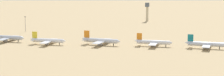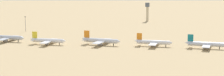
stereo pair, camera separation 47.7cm
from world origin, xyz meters
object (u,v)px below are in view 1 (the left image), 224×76
(control_tower, at_px, (147,10))
(parked_jet_yellow_2, at_px, (48,41))
(parked_jet_orange_4, at_px, (153,42))
(light_pole_mid, at_px, (25,23))
(parked_jet_orange_3, at_px, (101,41))
(parked_jet_teal_5, at_px, (205,44))
(parked_jet_orange_1, at_px, (7,37))

(control_tower, bearing_deg, parked_jet_yellow_2, -106.72)
(parked_jet_orange_4, height_order, light_pole_mid, light_pole_mid)
(parked_jet_orange_3, bearing_deg, light_pole_mid, 153.99)
(parked_jet_orange_3, relative_size, parked_jet_teal_5, 1.06)
(light_pole_mid, bearing_deg, parked_jet_orange_4, -25.05)
(parked_jet_orange_4, xyz_separation_m, light_pole_mid, (-142.23, 66.49, 5.60))
(parked_jet_orange_3, xyz_separation_m, parked_jet_orange_4, (44.54, 2.24, -0.35))
(light_pole_mid, bearing_deg, control_tower, 48.22)
(parked_jet_orange_4, bearing_deg, light_pole_mid, 158.05)
(parked_jet_yellow_2, xyz_separation_m, control_tower, (60.99, 203.01, 10.85))
(parked_jet_orange_1, bearing_deg, control_tower, 67.64)
(parked_jet_yellow_2, bearing_deg, light_pole_mid, 126.73)
(parked_jet_orange_4, distance_m, control_tower, 196.12)
(parked_jet_orange_1, distance_m, parked_jet_yellow_2, 42.62)
(parked_jet_teal_5, bearing_deg, parked_jet_yellow_2, -171.96)
(parked_jet_orange_3, bearing_deg, control_tower, 94.46)
(parked_jet_orange_4, relative_size, parked_jet_teal_5, 0.96)
(parked_jet_orange_3, xyz_separation_m, light_pole_mid, (-97.69, 68.73, 5.25))
(parked_jet_orange_1, relative_size, parked_jet_teal_5, 1.03)
(parked_jet_orange_4, height_order, control_tower, control_tower)
(parked_jet_orange_1, bearing_deg, parked_jet_orange_3, 4.49)
(parked_jet_orange_3, distance_m, light_pole_mid, 119.56)
(parked_jet_orange_1, distance_m, parked_jet_orange_3, 86.77)
(parked_jet_orange_1, bearing_deg, parked_jet_yellow_2, -6.08)
(parked_jet_orange_4, xyz_separation_m, parked_jet_teal_5, (42.75, -2.15, 0.13))
(control_tower, xyz_separation_m, light_pole_mid, (-113.68, -127.24, -5.28))
(parked_jet_orange_3, relative_size, control_tower, 1.51)
(parked_jet_orange_3, relative_size, parked_jet_orange_4, 1.10)
(parked_jet_orange_1, height_order, light_pole_mid, light_pole_mid)
(parked_jet_orange_3, bearing_deg, parked_jet_orange_4, 12.00)
(parked_jet_yellow_2, height_order, control_tower, control_tower)
(parked_jet_orange_3, height_order, parked_jet_teal_5, parked_jet_orange_3)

